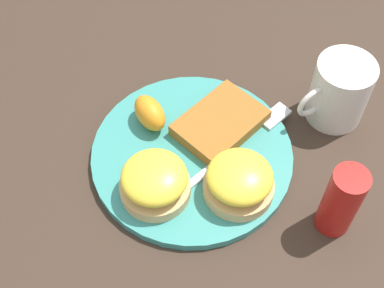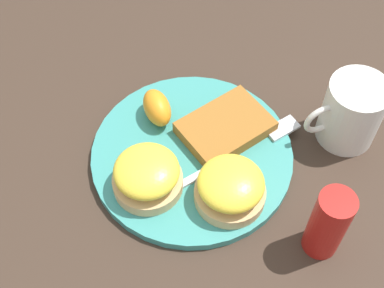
# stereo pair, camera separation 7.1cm
# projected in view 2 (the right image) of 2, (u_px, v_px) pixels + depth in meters

# --- Properties ---
(ground_plane) EXTENTS (1.10, 1.10, 0.00)m
(ground_plane) POSITION_uv_depth(u_px,v_px,m) (192.00, 158.00, 0.74)
(ground_plane) COLOR #38281E
(plate) EXTENTS (0.28, 0.28, 0.01)m
(plate) POSITION_uv_depth(u_px,v_px,m) (192.00, 155.00, 0.74)
(plate) COLOR teal
(plate) RESTS_ON ground_plane
(sandwich_benedict_left) EXTENTS (0.09, 0.09, 0.05)m
(sandwich_benedict_left) POSITION_uv_depth(u_px,v_px,m) (147.00, 175.00, 0.68)
(sandwich_benedict_left) COLOR tan
(sandwich_benedict_left) RESTS_ON plate
(sandwich_benedict_right) EXTENTS (0.09, 0.09, 0.05)m
(sandwich_benedict_right) POSITION_uv_depth(u_px,v_px,m) (230.00, 187.00, 0.67)
(sandwich_benedict_right) COLOR tan
(sandwich_benedict_right) RESTS_ON plate
(hashbrown_patty) EXTENTS (0.14, 0.11, 0.02)m
(hashbrown_patty) POSITION_uv_depth(u_px,v_px,m) (225.00, 127.00, 0.74)
(hashbrown_patty) COLOR #995D23
(hashbrown_patty) RESTS_ON plate
(orange_wedge) EXTENTS (0.04, 0.06, 0.04)m
(orange_wedge) POSITION_uv_depth(u_px,v_px,m) (157.00, 108.00, 0.75)
(orange_wedge) COLOR orange
(orange_wedge) RESTS_ON plate
(fork) EXTENTS (0.23, 0.07, 0.00)m
(fork) POSITION_uv_depth(u_px,v_px,m) (239.00, 153.00, 0.73)
(fork) COLOR silver
(fork) RESTS_ON plate
(cup) EXTENTS (0.11, 0.08, 0.10)m
(cup) POSITION_uv_depth(u_px,v_px,m) (351.00, 112.00, 0.73)
(cup) COLOR silver
(cup) RESTS_ON ground_plane
(condiment_bottle) EXTENTS (0.04, 0.04, 0.11)m
(condiment_bottle) POSITION_uv_depth(u_px,v_px,m) (328.00, 224.00, 0.62)
(condiment_bottle) COLOR #B21914
(condiment_bottle) RESTS_ON ground_plane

